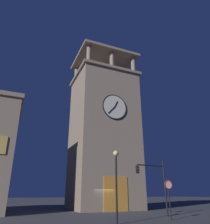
{
  "coord_description": "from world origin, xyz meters",
  "views": [
    {
      "loc": [
        10.62,
        25.96,
        2.01
      ],
      "look_at": [
        -1.75,
        -3.16,
        13.94
      ],
      "focal_mm": 34.73,
      "sensor_mm": 36.0,
      "label": 1
    }
  ],
  "objects": [
    {
      "name": "no_horn_sign",
      "position": [
        -1.86,
        10.3,
        2.44
      ],
      "size": [
        0.78,
        0.14,
        3.11
      ],
      "color": "black",
      "rests_on": "ground_plane"
    },
    {
      "name": "clocktower",
      "position": [
        -1.51,
        -3.14,
        10.3
      ],
      "size": [
        9.34,
        8.44,
        26.69
      ],
      "color": "gray",
      "rests_on": "ground_plane"
    },
    {
      "name": "street_lamp",
      "position": [
        3.3,
        10.87,
        3.58
      ],
      "size": [
        0.44,
        0.44,
        5.13
      ],
      "color": "black",
      "rests_on": "ground_plane"
    },
    {
      "name": "ground_plane",
      "position": [
        0.0,
        0.0,
        0.0
      ],
      "size": [
        200.0,
        200.0,
        0.0
      ],
      "primitive_type": "plane",
      "color": "#424247"
    },
    {
      "name": "traffic_signal_near",
      "position": [
        -2.54,
        7.59,
        3.37
      ],
      "size": [
        3.23,
        0.41,
        5.14
      ],
      "color": "black",
      "rests_on": "ground_plane"
    }
  ]
}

